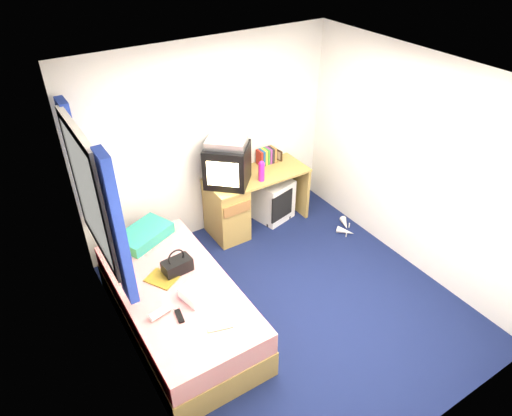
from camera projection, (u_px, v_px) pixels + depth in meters
ground at (290, 304)px, 4.85m from camera, size 3.40×3.40×0.00m
room_shell at (297, 188)px, 4.03m from camera, size 3.40×3.40×3.40m
bed at (179, 307)px, 4.46m from camera, size 1.01×2.00×0.54m
pillow at (144, 235)px, 4.86m from camera, size 0.66×0.56×0.12m
desk at (238, 203)px, 5.72m from camera, size 1.30×0.55×0.75m
storage_cube at (272, 199)px, 6.03m from camera, size 0.53×0.53×0.55m
crt_tv at (227, 165)px, 5.33m from camera, size 0.67×0.66×0.49m
vcr at (226, 142)px, 5.17m from camera, size 0.55×0.54×0.09m
book_row at (266, 156)px, 5.81m from camera, size 0.24×0.13×0.20m
picture_frame at (279, 155)px, 5.90m from camera, size 0.03×0.12×0.14m
pink_water_bottle at (261, 172)px, 5.44m from camera, size 0.09×0.09×0.23m
aerosol_can at (248, 165)px, 5.62m from camera, size 0.07×0.07×0.19m
handbag at (177, 265)px, 4.43m from camera, size 0.29×0.18×0.27m
towel at (199, 291)px, 4.18m from camera, size 0.35×0.31×0.10m
magazine at (162, 279)px, 4.38m from camera, size 0.32×0.35×0.01m
water_bottle at (160, 312)px, 3.99m from camera, size 0.21×0.11×0.07m
colour_swatch_fan at (220, 327)px, 3.89m from camera, size 0.23×0.12×0.01m
remote_control at (179, 316)px, 3.99m from camera, size 0.07×0.17×0.02m
window_assembly at (93, 196)px, 3.99m from camera, size 0.11×1.42×1.40m
white_heels at (345, 227)px, 5.91m from camera, size 0.29×0.37×0.09m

